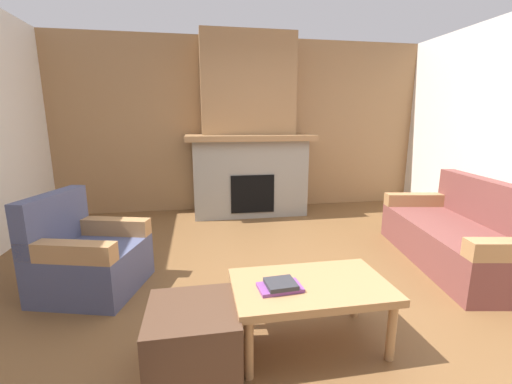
% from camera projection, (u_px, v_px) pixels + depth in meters
% --- Properties ---
extents(ground, '(9.00, 9.00, 0.00)m').
position_uv_depth(ground, '(296.00, 294.00, 2.84)').
color(ground, brown).
extents(wall_back_wood_panel, '(6.00, 0.12, 2.70)m').
position_uv_depth(wall_back_wood_panel, '(245.00, 126.00, 5.44)').
color(wall_back_wood_panel, '#997047').
rests_on(wall_back_wood_panel, ground).
extents(fireplace, '(1.90, 0.82, 2.70)m').
position_uv_depth(fireplace, '(248.00, 139.00, 5.12)').
color(fireplace, gray).
rests_on(fireplace, ground).
extents(couch, '(1.14, 1.92, 0.85)m').
position_uv_depth(couch, '(462.00, 237.00, 3.40)').
color(couch, brown).
rests_on(couch, ground).
extents(armchair, '(0.94, 0.94, 0.85)m').
position_uv_depth(armchair, '(87.00, 257.00, 2.86)').
color(armchair, '#474C6B').
rests_on(armchair, ground).
extents(coffee_table, '(1.00, 0.60, 0.43)m').
position_uv_depth(coffee_table, '(310.00, 291.00, 2.15)').
color(coffee_table, '#A87A4C').
rests_on(coffee_table, ground).
extents(ottoman, '(0.52, 0.52, 0.40)m').
position_uv_depth(ottoman, '(194.00, 338.00, 1.95)').
color(ottoman, '#4C3323').
rests_on(ottoman, ground).
extents(book_stack_near_edge, '(0.28, 0.18, 0.05)m').
position_uv_depth(book_stack_near_edge, '(280.00, 286.00, 2.05)').
color(book_stack_near_edge, '#7A3D84').
rests_on(book_stack_near_edge, coffee_table).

